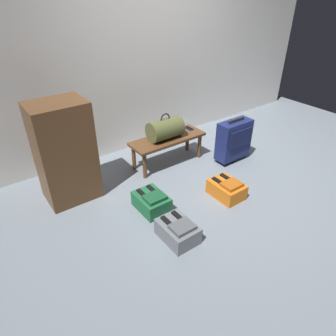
{
  "coord_description": "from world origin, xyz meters",
  "views": [
    {
      "loc": [
        -2.31,
        -1.95,
        2.07
      ],
      "look_at": [
        -0.58,
        0.42,
        0.25
      ],
      "focal_mm": 32.07,
      "sensor_mm": 36.0,
      "label": 1
    }
  ],
  "objects": [
    {
      "name": "backpack_green",
      "position": [
        -0.98,
        0.18,
        0.09
      ],
      "size": [
        0.28,
        0.38,
        0.21
      ],
      "color": "#1E6038",
      "rests_on": "ground"
    },
    {
      "name": "duffel_bag_olive",
      "position": [
        -0.3,
        0.87,
        0.5
      ],
      "size": [
        0.44,
        0.26,
        0.34
      ],
      "color": "#51562D",
      "rests_on": "bench"
    },
    {
      "name": "ground_plane",
      "position": [
        0.0,
        0.0,
        0.0
      ],
      "size": [
        6.6,
        6.6,
        0.0
      ],
      "primitive_type": "plane",
      "color": "slate"
    },
    {
      "name": "suitcase_upright_navy",
      "position": [
        0.48,
        0.41,
        0.31
      ],
      "size": [
        0.48,
        0.23,
        0.6
      ],
      "color": "navy",
      "rests_on": "ground"
    },
    {
      "name": "bench",
      "position": [
        -0.27,
        0.87,
        0.32
      ],
      "size": [
        1.0,
        0.36,
        0.37
      ],
      "color": "brown",
      "rests_on": "ground"
    },
    {
      "name": "side_cabinet",
      "position": [
        -1.56,
        0.91,
        0.55
      ],
      "size": [
        0.56,
        0.44,
        1.1
      ],
      "color": "brown",
      "rests_on": "ground"
    },
    {
      "name": "cell_phone",
      "position": [
        0.13,
        0.92,
        0.38
      ],
      "size": [
        0.07,
        0.14,
        0.01
      ],
      "color": "#191E4C",
      "rests_on": "bench"
    },
    {
      "name": "backpack_grey",
      "position": [
        -1.02,
        -0.33,
        0.09
      ],
      "size": [
        0.28,
        0.38,
        0.21
      ],
      "color": "slate",
      "rests_on": "ground"
    },
    {
      "name": "backpack_orange",
      "position": [
        -0.16,
        -0.12,
        0.09
      ],
      "size": [
        0.28,
        0.38,
        0.21
      ],
      "color": "orange",
      "rests_on": "ground"
    },
    {
      "name": "back_wall",
      "position": [
        0.0,
        1.6,
        1.4
      ],
      "size": [
        6.0,
        0.1,
        2.8
      ],
      "primitive_type": "cube",
      "color": "silver",
      "rests_on": "ground"
    }
  ]
}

